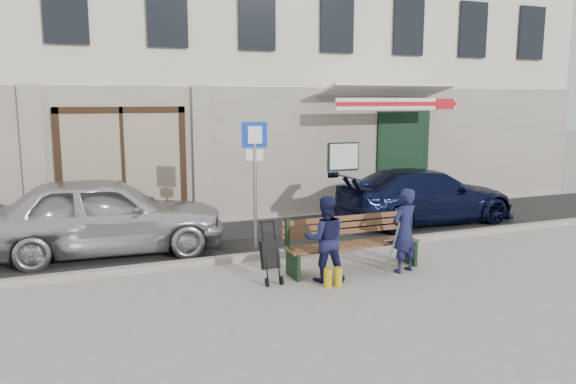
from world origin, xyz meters
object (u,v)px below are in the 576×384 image
car_silver (105,215)px  woman (325,239)px  car_navy (425,196)px  stroller (270,256)px  parking_sign (255,168)px  bench (350,244)px  man (404,231)px

car_silver → woman: (3.17, -2.97, -0.06)m
car_navy → stroller: car_navy is taller
car_silver → stroller: bearing=-135.5°
car_navy → parking_sign: 4.90m
car_navy → bench: (-3.43, -2.66, -0.19)m
bench → stroller: (-1.50, -0.09, -0.02)m
man → woman: man is taller
car_silver → parking_sign: parking_sign is taller
parking_sign → bench: (1.22, -1.48, -1.20)m
man → bench: bearing=-43.8°
bench → car_navy: bearing=37.8°
car_navy → car_silver: bearing=89.8°
bench → stroller: 1.51m
parking_sign → car_silver: bearing=169.7°
parking_sign → stroller: 2.01m
bench → woman: bearing=-151.7°
stroller → parking_sign: bearing=78.2°
man → woman: 1.45m
car_silver → bench: size_ratio=1.85×
car_silver → bench: (3.82, -2.62, -0.30)m
parking_sign → bench: parking_sign is taller
bench → man: 0.94m
parking_sign → woman: size_ratio=1.80×
stroller → car_silver: bearing=129.1°
woman → stroller: (-0.85, 0.26, -0.26)m
stroller → man: bearing=-9.6°
parking_sign → woman: bearing=-59.5°
bench → woman: (-0.65, -0.35, 0.24)m
parking_sign → woman: (0.56, -1.83, -0.97)m
parking_sign → bench: bearing=-37.1°
bench → woman: 0.78m
car_navy → man: size_ratio=3.09×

